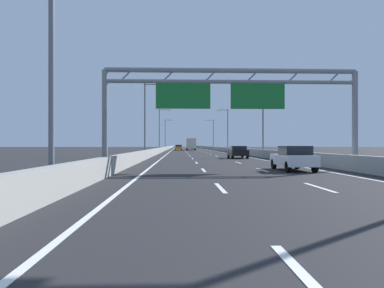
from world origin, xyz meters
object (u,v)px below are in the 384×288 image
at_px(box_truck, 191,144).
at_px(streetlamp_left_far, 160,127).
at_px(black_car, 238,152).
at_px(orange_car, 179,148).
at_px(green_car, 190,147).
at_px(streetlamp_left_near, 58,34).
at_px(streetlamp_left_mid, 147,115).
at_px(streetlamp_left_distant, 166,132).
at_px(streetlamp_right_distant, 213,133).
at_px(streetlamp_right_mid, 261,115).
at_px(streetlamp_right_far, 227,127).
at_px(white_car, 293,158).
at_px(red_car, 179,147).
at_px(sign_gantry, 229,93).

bearing_deg(box_truck, streetlamp_left_far, -112.83).
height_order(black_car, orange_car, orange_car).
height_order(green_car, orange_car, orange_car).
relative_size(streetlamp_left_near, streetlamp_left_mid, 1.00).
bearing_deg(streetlamp_left_far, black_car, -75.10).
distance_m(streetlamp_left_distant, streetlamp_right_distant, 14.93).
relative_size(streetlamp_left_mid, green_car, 2.24).
relative_size(orange_car, box_truck, 0.53).
relative_size(streetlamp_right_mid, green_car, 2.24).
relative_size(streetlamp_right_far, white_car, 2.27).
distance_m(streetlamp_right_mid, red_car, 77.09).
xyz_separation_m(orange_car, box_truck, (3.41, 3.00, 0.97)).
bearing_deg(green_car, black_car, -87.47).
bearing_deg(streetlamp_right_mid, orange_car, 102.45).
relative_size(streetlamp_left_distant, streetlamp_right_distant, 1.00).
xyz_separation_m(streetlamp_left_distant, black_car, (10.83, -75.19, -4.67)).
bearing_deg(streetlamp_left_near, box_truck, 85.07).
bearing_deg(streetlamp_left_distant, streetlamp_right_far, -66.59).
xyz_separation_m(streetlamp_left_near, streetlamp_left_distant, (0.00, 103.47, 0.00)).
distance_m(streetlamp_left_far, box_truck, 19.61).
relative_size(streetlamp_left_far, green_car, 2.24).
distance_m(streetlamp_left_mid, black_car, 13.33).
relative_size(streetlamp_left_distant, red_car, 2.03).
xyz_separation_m(streetlamp_left_distant, orange_car, (4.06, -19.74, -4.65)).
bearing_deg(streetlamp_right_distant, green_car, -174.80).
bearing_deg(red_car, green_car, -65.92).
relative_size(streetlamp_left_near, streetlamp_right_far, 1.00).
relative_size(streetlamp_left_far, orange_car, 2.30).
bearing_deg(red_car, streetlamp_left_distant, -119.25).
bearing_deg(streetlamp_right_mid, red_car, 98.15).
height_order(streetlamp_left_near, streetlamp_left_far, same).
height_order(streetlamp_left_near, streetlamp_left_distant, same).
bearing_deg(orange_car, streetlamp_left_near, -92.78).
distance_m(green_car, orange_car, 19.38).
bearing_deg(streetlamp_right_distant, streetlamp_right_far, -90.00).
height_order(sign_gantry, box_truck, sign_gantry).
xyz_separation_m(streetlamp_right_far, black_car, (-4.10, -40.70, -4.67)).
xyz_separation_m(streetlamp_left_near, green_car, (7.54, 102.80, -4.64)).
relative_size(streetlamp_left_near, white_car, 2.27).
bearing_deg(green_car, white_car, -87.87).
bearing_deg(green_car, streetlamp_left_far, -102.56).
distance_m(white_car, box_truck, 77.98).
bearing_deg(white_car, streetlamp_right_far, 86.30).
bearing_deg(red_car, black_car, -85.28).
relative_size(red_car, orange_car, 1.13).
bearing_deg(sign_gantry, green_car, 89.86).
bearing_deg(streetlamp_left_mid, green_car, 83.70).
height_order(streetlamp_right_mid, streetlamp_left_distant, same).
bearing_deg(streetlamp_left_far, streetlamp_right_mid, -66.59).
height_order(streetlamp_left_distant, white_car, streetlamp_left_distant).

